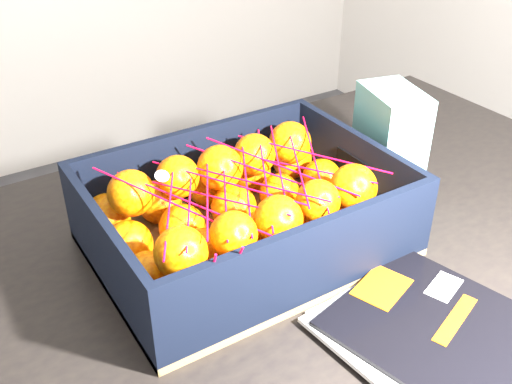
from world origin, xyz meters
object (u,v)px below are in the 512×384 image
retail_carton (389,141)px  magazine_stack (449,344)px  produce_crate (245,224)px  table (311,284)px

retail_carton → magazine_stack: bearing=-106.6°
magazine_stack → produce_crate: size_ratio=0.76×
table → magazine_stack: (-0.01, -0.27, 0.11)m
magazine_stack → retail_carton: 0.38m
table → magazine_stack: bearing=-91.2°
table → magazine_stack: size_ratio=3.75×
table → produce_crate: 0.18m
produce_crate → retail_carton: bearing=3.5°
produce_crate → retail_carton: (0.29, 0.02, 0.05)m
magazine_stack → produce_crate: bearing=108.1°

